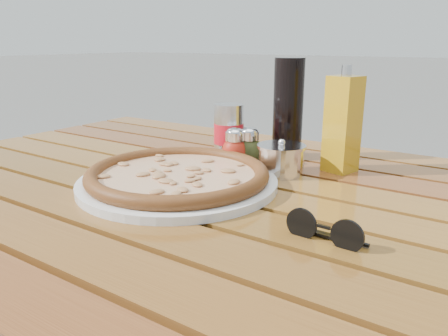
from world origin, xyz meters
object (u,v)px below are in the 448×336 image
Objects in this scene: table at (218,225)px; dark_bottle at (288,109)px; pepper_shaker at (235,148)px; oregano_shaker at (249,147)px; sunglasses at (324,231)px; soda_can at (229,132)px; pizza at (178,174)px; olive_oil_cruet at (343,124)px; parmesan_tin at (281,159)px; plate at (178,182)px.

table is 0.32m from dark_bottle.
pepper_shaker is (-0.05, 0.14, 0.11)m from table.
sunglasses is at bearing -44.40° from oregano_shaker.
soda_can is (-0.05, 0.05, 0.02)m from pepper_shaker.
soda_can is (-0.11, -0.07, -0.05)m from dark_bottle.
pepper_shaker is at bearing 86.44° from pizza.
dark_bottle reaches higher than soda_can.
table is 12.68× the size of sunglasses.
oregano_shaker is at bearing 138.64° from sunglasses.
pizza is (-0.06, -0.04, 0.10)m from table.
pizza is at bearing -99.02° from oregano_shaker.
pepper_shaker is 0.38m from sunglasses.
dark_bottle is 0.14m from olive_oil_cruet.
pepper_shaker is 0.16m from dark_bottle.
pepper_shaker is 0.74× the size of sunglasses.
pepper_shaker is at bearing -156.61° from olive_oil_cruet.
soda_can is 0.17m from parmesan_tin.
plate is 4.39× the size of pepper_shaker.
dark_bottle is at bearing 33.26° from soda_can.
sunglasses is at bearing -12.84° from pizza.
pizza is 0.34m from olive_oil_cruet.
pepper_shaker reaches higher than parmesan_tin.
olive_oil_cruet is at bearing -15.48° from dark_bottle.
plate is 0.31m from sunglasses.
pizza is at bearing 170.20° from sunglasses.
table is 0.18m from pepper_shaker.
plate is at bearing -93.56° from pepper_shaker.
table is 11.67× the size of soda_can.
pepper_shaker reaches higher than table.
parmesan_tin is 0.31m from sunglasses.
sunglasses is at bearing -23.95° from table.
table is at bearing -92.19° from dark_bottle.
olive_oil_cruet reaches higher than parmesan_tin.
soda_can is 0.25m from olive_oil_cruet.
oregano_shaker is (0.03, 0.20, 0.02)m from pizza.
olive_oil_cruet is 2.09× the size of parmesan_tin.
dark_bottle is 2.19× the size of parmesan_tin.
oregano_shaker is 0.09m from parmesan_tin.
dark_bottle is at bearing 76.62° from plate.
soda_can is (-0.10, 0.19, 0.13)m from table.
soda_can reaches higher than sunglasses.
soda_can is at bearing 99.63° from plate.
parmesan_tin is (0.11, -0.00, -0.01)m from pepper_shaker.
table is 0.18m from parmesan_tin.
table is at bearing 32.60° from plate.
plate is 3.00× the size of soda_can.
parmesan_tin reaches higher than plate.
dark_bottle reaches higher than oregano_shaker.
olive_oil_cruet is at bearing 109.44° from sunglasses.
sunglasses is (0.29, -0.24, -0.02)m from pepper_shaker.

